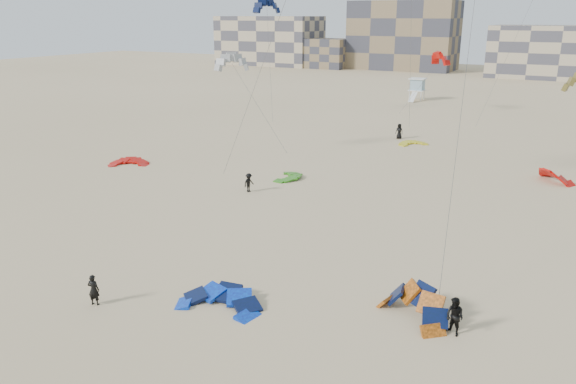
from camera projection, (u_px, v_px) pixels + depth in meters
The scene contains 19 objects.
ground at pixel (155, 302), 29.36m from camera, with size 320.00×320.00×0.00m, color #CEB58A.
kite_ground_blue at pixel (219, 306), 28.89m from camera, with size 4.42×4.51×1.23m, color blue, non-canonical shape.
kite_ground_orange at pixel (412, 317), 27.83m from camera, with size 4.06×3.13×2.61m, color orange, non-canonical shape.
kite_ground_red at pixel (129, 164), 56.32m from camera, with size 3.73×3.89×0.90m, color #C50F00, non-canonical shape.
kite_ground_green at pixel (288, 178), 51.64m from camera, with size 3.25×3.43×0.57m, color #3D9719, non-canonical shape.
kite_ground_red_far at pixel (555, 181), 50.62m from camera, with size 3.60×3.29×1.87m, color #C50F00, non-canonical shape.
kite_ground_yellow at pixel (413, 144), 65.00m from camera, with size 3.12×3.27×0.50m, color gold, non-canonical shape.
kitesurfer_main at pixel (94, 290), 28.83m from camera, with size 0.62×0.40×1.69m, color black.
kitesurfer_b at pixel (455, 317), 26.08m from camera, with size 0.91×0.71×1.88m, color black.
kitesurfer_c at pixel (249, 183), 47.39m from camera, with size 1.04×0.60×1.61m, color black.
kitesurfer_e at pixel (399, 131), 67.80m from camera, with size 0.89×0.58×1.83m, color black.
kite_fly_grey at pixel (232, 64), 57.27m from camera, with size 8.99×4.80×9.87m.
kite_fly_navy at pixel (267, 7), 77.94m from camera, with size 8.20×10.71×15.83m.
kite_fly_red at pixel (440, 60), 83.36m from camera, with size 5.65×11.49×8.56m.
lifeguard_tower_far at pixel (417, 89), 98.37m from camera, with size 2.74×5.19×3.80m.
condo_west_a at pixel (269, 41), 168.03m from camera, with size 30.00×15.00×14.00m, color tan.
condo_west_b at pixel (403, 36), 152.37m from camera, with size 28.00×14.00×18.00m, color #7B674A.
condo_mid at pixel (563, 52), 131.53m from camera, with size 32.00×16.00×12.00m, color tan.
condo_fill_left at pixel (327, 53), 158.06m from camera, with size 12.00×10.00×8.00m, color #7B674A.
Camera 1 is at (18.76, -19.65, 14.33)m, focal length 35.00 mm.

